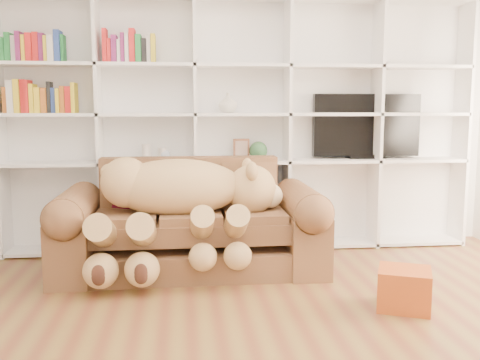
{
  "coord_description": "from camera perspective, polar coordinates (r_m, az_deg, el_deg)",
  "views": [
    {
      "loc": [
        -0.57,
        -2.75,
        1.38
      ],
      "look_at": [
        -0.09,
        1.63,
        0.77
      ],
      "focal_mm": 40.0,
      "sensor_mm": 36.0,
      "label": 1
    }
  ],
  "objects": [
    {
      "name": "figurine_tall",
      "position": [
        5.09,
        -9.97,
        2.9
      ],
      "size": [
        0.08,
        0.08,
        0.16
      ],
      "primitive_type": "cylinder",
      "rotation": [
        0.0,
        0.0,
        -0.01
      ],
      "color": "beige",
      "rests_on": "bookshelf"
    },
    {
      "name": "picture_frame",
      "position": [
        5.11,
        0.14,
        3.34
      ],
      "size": [
        0.16,
        0.03,
        0.19
      ],
      "primitive_type": "cube",
      "rotation": [
        0.0,
        0.0,
        0.04
      ],
      "color": "brown",
      "rests_on": "bookshelf"
    },
    {
      "name": "green_vase",
      "position": [
        5.13,
        1.96,
        3.14
      ],
      "size": [
        0.18,
        0.18,
        0.18
      ],
      "primitive_type": "sphere",
      "color": "#2C5631",
      "rests_on": "bookshelf"
    },
    {
      "name": "tv",
      "position": [
        5.42,
        13.32,
        5.55
      ],
      "size": [
        1.07,
        0.18,
        0.63
      ],
      "color": "black",
      "rests_on": "bookshelf"
    },
    {
      "name": "shelf_vase",
      "position": [
        5.08,
        -1.3,
        8.23
      ],
      "size": [
        0.23,
        0.23,
        0.19
      ],
      "primitive_type": "imported",
      "rotation": [
        0.0,
        0.0,
        -0.39
      ],
      "color": "beige",
      "rests_on": "bookshelf"
    },
    {
      "name": "floor",
      "position": [
        3.13,
        5.11,
        -18.23
      ],
      "size": [
        5.0,
        5.0,
        0.0
      ],
      "primitive_type": "plane",
      "color": "brown",
      "rests_on": "ground"
    },
    {
      "name": "wall_back",
      "position": [
        5.29,
        -0.08,
        7.6
      ],
      "size": [
        5.0,
        0.02,
        2.7
      ],
      "primitive_type": "cube",
      "color": "silver",
      "rests_on": "floor"
    },
    {
      "name": "throw_pillow",
      "position": [
        4.66,
        -11.78,
        -1.17
      ],
      "size": [
        0.43,
        0.35,
        0.39
      ],
      "primitive_type": "cube",
      "rotation": [
        -0.24,
        0.0,
        -0.45
      ],
      "color": "maroon",
      "rests_on": "sofa"
    },
    {
      "name": "gift_box",
      "position": [
        3.89,
        17.1,
        -11.03
      ],
      "size": [
        0.44,
        0.43,
        0.28
      ],
      "primitive_type": "cube",
      "rotation": [
        0.0,
        0.0,
        -0.41
      ],
      "color": "#AC4716",
      "rests_on": "floor"
    },
    {
      "name": "sofa",
      "position": [
        4.55,
        -5.27,
        -5.2
      ],
      "size": [
        2.2,
        0.95,
        0.93
      ],
      "color": "brown",
      "rests_on": "floor"
    },
    {
      "name": "snow_globe",
      "position": [
        5.08,
        -8.01,
        2.65
      ],
      "size": [
        0.1,
        0.1,
        0.1
      ],
      "primitive_type": "sphere",
      "color": "silver",
      "rests_on": "bookshelf"
    },
    {
      "name": "bookshelf",
      "position": [
        5.13,
        -2.6,
        7.09
      ],
      "size": [
        4.43,
        0.35,
        2.4
      ],
      "color": "white",
      "rests_on": "floor"
    },
    {
      "name": "teddy_bear",
      "position": [
        4.31,
        -6.59,
        -2.08
      ],
      "size": [
        1.57,
        0.88,
        0.91
      ],
      "rotation": [
        0.0,
        0.0,
        0.01
      ],
      "color": "tan",
      "rests_on": "sofa"
    },
    {
      "name": "figurine_short",
      "position": [
        5.08,
        -8.29,
        2.72
      ],
      "size": [
        0.09,
        0.09,
        0.12
      ],
      "primitive_type": "cylinder",
      "rotation": [
        0.0,
        0.0,
        0.29
      ],
      "color": "beige",
      "rests_on": "bookshelf"
    }
  ]
}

